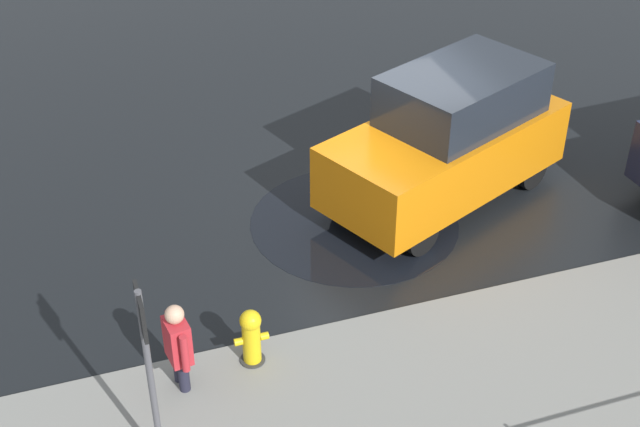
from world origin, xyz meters
name	(u,v)px	position (x,y,z in m)	size (l,w,h in m)	color
ground_plane	(383,196)	(0.00, 0.00, 0.00)	(60.00, 60.00, 0.00)	black
kerb_strip	(515,378)	(0.00, 4.20, 0.02)	(24.00, 3.20, 0.04)	slate
moving_hatchback	(449,138)	(-0.90, 0.29, 1.03)	(4.25, 3.14, 2.06)	orange
fire_hydrant	(251,338)	(2.88, 2.94, 0.40)	(0.42, 0.31, 0.80)	gold
pedestrian	(178,343)	(3.77, 3.07, 0.68)	(0.29, 0.57, 1.22)	#B2262D
sign_post	(147,357)	(4.20, 4.16, 1.58)	(0.07, 0.44, 2.40)	#4C4C51
puddle_patch	(354,222)	(0.67, 0.53, 0.00)	(3.11, 3.11, 0.01)	black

